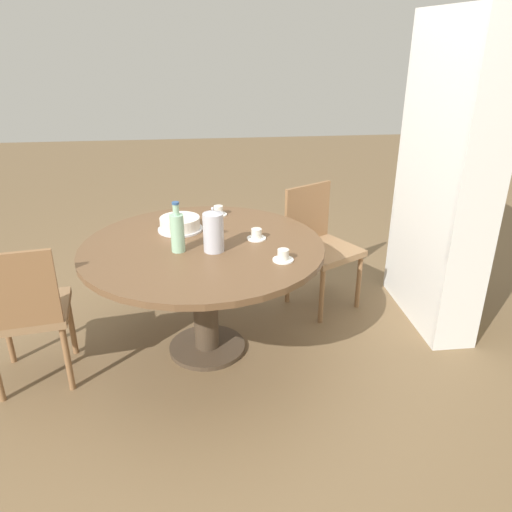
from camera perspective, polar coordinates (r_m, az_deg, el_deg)
The scene contains 11 objects.
ground_plane at distance 3.22m, azimuth -5.57°, elevation -10.50°, with size 14.00×14.00×0.00m, color brown.
dining_table at distance 2.93m, azimuth -6.03°, elevation -0.92°, with size 1.40×1.40×0.72m.
chair_a at distance 2.96m, azimuth -24.80°, elevation -5.67°, with size 0.48×0.48×0.86m.
chair_b at distance 3.56m, azimuth 7.22°, elevation 1.48°, with size 0.57×0.57×0.86m.
bookshelf at distance 3.40m, azimuth 20.43°, elevation 7.86°, with size 0.90×0.28×1.97m.
coffee_pot at distance 2.75m, azimuth -4.89°, elevation 2.86°, with size 0.11×0.11×0.26m.
water_bottle at distance 2.77m, azimuth -8.98°, elevation 2.78°, with size 0.08×0.08×0.29m.
cake_main at distance 3.10m, azimuth -8.68°, elevation 3.65°, with size 0.27×0.27×0.08m.
cup_a at distance 3.34m, azimuth -4.31°, elevation 5.11°, with size 0.11×0.11×0.06m.
cup_b at distance 2.65m, azimuth 3.12°, elevation -0.01°, with size 0.11×0.11×0.06m.
cup_c at distance 2.93m, azimuth 0.05°, elevation 2.43°, with size 0.11×0.11×0.06m.
Camera 1 is at (2.66, 0.01, 1.82)m, focal length 35.00 mm.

